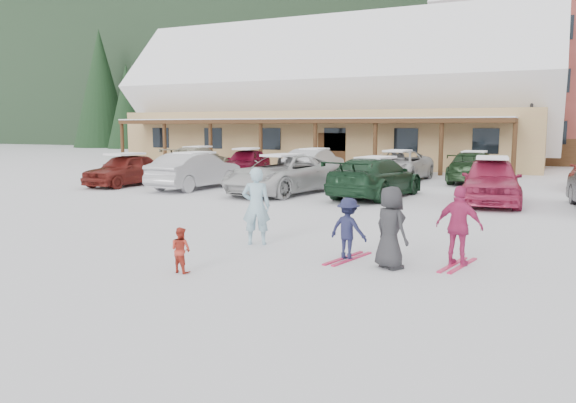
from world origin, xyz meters
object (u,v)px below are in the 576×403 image
at_px(toddler_red, 181,250).
at_px(child_magenta, 459,226).
at_px(parked_car_3, 375,178).
at_px(parked_car_4, 491,181).
at_px(parked_car_9, 314,163).
at_px(parked_car_2, 283,174).
at_px(lamp_post, 532,104).
at_px(bystander_dark, 391,228).
at_px(parked_car_1, 195,171).
at_px(parked_car_10, 397,166).
at_px(parked_car_8, 246,162).
at_px(day_lodge, 330,107).
at_px(parked_car_0, 126,170).
at_px(parked_car_7, 198,160).
at_px(parked_car_11, 474,167).
at_px(child_navy, 348,229).
at_px(adult_skier, 256,206).

bearing_deg(toddler_red, child_magenta, -140.47).
bearing_deg(parked_car_3, toddler_red, 97.20).
xyz_separation_m(parked_car_4, parked_car_9, (-9.14, 6.67, -0.05)).
bearing_deg(toddler_red, parked_car_2, -63.85).
distance_m(lamp_post, toddler_red, 27.16).
xyz_separation_m(lamp_post, bystander_dark, (-1.45, -24.67, -3.07)).
bearing_deg(parked_car_1, parked_car_10, -130.23).
xyz_separation_m(parked_car_8, parked_car_10, (8.02, 0.40, 0.01)).
bearing_deg(day_lodge, parked_car_3, -64.39).
xyz_separation_m(parked_car_0, parked_car_7, (-1.09, 7.22, 0.03)).
distance_m(lamp_post, parked_car_4, 15.02).
distance_m(parked_car_8, parked_car_9, 3.76).
bearing_deg(parked_car_9, parked_car_11, -173.47).
relative_size(day_lodge, parked_car_8, 6.93).
bearing_deg(parked_car_9, child_navy, 117.33).
distance_m(day_lodge, parked_car_1, 18.42).
xyz_separation_m(bystander_dark, parked_car_11, (-0.62, 17.14, -0.03)).
height_order(day_lodge, parked_car_3, day_lodge).
distance_m(toddler_red, parked_car_10, 18.48).
height_order(adult_skier, parked_car_8, adult_skier).
bearing_deg(parked_car_4, toddler_red, -114.57).
height_order(bystander_dark, parked_car_9, bystander_dark).
height_order(day_lodge, parked_car_9, day_lodge).
height_order(toddler_red, parked_car_11, parked_car_11).
bearing_deg(parked_car_9, bystander_dark, 119.47).
xyz_separation_m(adult_skier, child_navy, (2.28, -0.49, -0.25)).
distance_m(child_navy, bystander_dark, 1.00).
bearing_deg(parked_car_10, adult_skier, -83.52).
distance_m(day_lodge, parked_car_0, 18.82).
height_order(parked_car_2, parked_car_10, parked_car_2).
height_order(child_magenta, parked_car_9, child_magenta).
height_order(child_magenta, parked_car_11, child_magenta).
bearing_deg(parked_car_2, child_magenta, -38.53).
height_order(day_lodge, parked_car_10, day_lodge).
height_order(child_navy, parked_car_10, parked_car_10).
bearing_deg(bystander_dark, day_lodge, -32.41).
bearing_deg(day_lodge, parked_car_11, -43.67).
bearing_deg(parked_car_4, child_navy, -105.71).
xyz_separation_m(child_navy, parked_car_10, (-3.13, 16.26, 0.12)).
distance_m(child_magenta, parked_car_10, 16.71).
xyz_separation_m(parked_car_4, parked_car_7, (-16.20, 6.62, -0.05)).
bearing_deg(toddler_red, lamp_post, -90.89).
relative_size(child_magenta, parked_car_7, 0.30).
height_order(adult_skier, parked_car_4, adult_skier).
bearing_deg(parked_car_7, parked_car_4, 154.24).
xyz_separation_m(adult_skier, bystander_dark, (3.21, -0.83, -0.10)).
bearing_deg(bystander_dark, toddler_red, 64.21).
bearing_deg(parked_car_4, parked_car_0, 176.68).
height_order(adult_skier, parked_car_10, adult_skier).
bearing_deg(parked_car_9, parked_car_2, 105.47).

